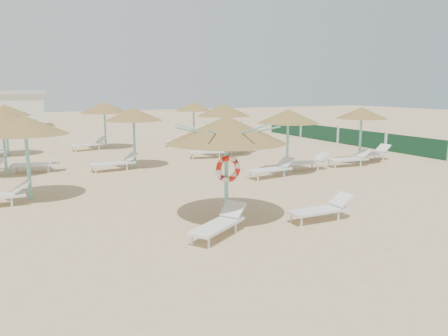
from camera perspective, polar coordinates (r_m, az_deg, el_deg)
name	(u,v)px	position (r m, az deg, el deg)	size (l,w,h in m)	color
ground	(235,222)	(11.73, 1.40, -7.05)	(120.00, 120.00, 0.00)	tan
main_palapa	(226,130)	(11.44, 0.32, 4.98)	(3.13, 3.13, 2.80)	#6DBEBA
lounger_main_a	(220,223)	(10.56, -0.56, -7.21)	(1.86, 1.48, 0.68)	white
lounger_main_b	(322,209)	(12.08, 12.73, -5.22)	(1.84, 0.57, 0.67)	white
palapa_field	(144,114)	(21.19, -10.42, 6.93)	(19.33, 13.94, 2.71)	#6DBEBA
windbreak_fence	(361,139)	(27.81, 17.47, 3.70)	(0.08, 19.84, 1.10)	#1A5036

